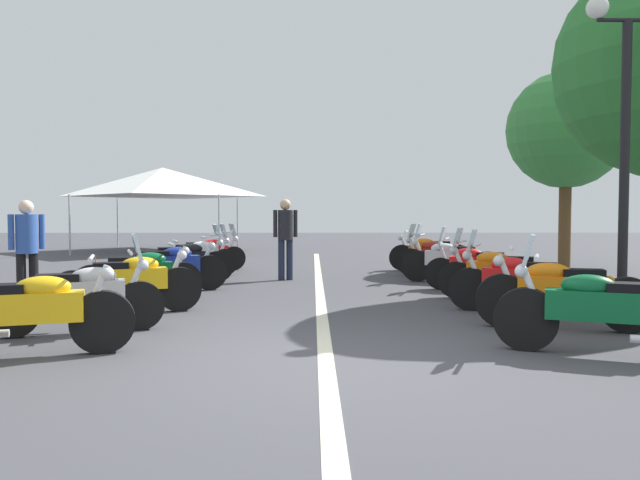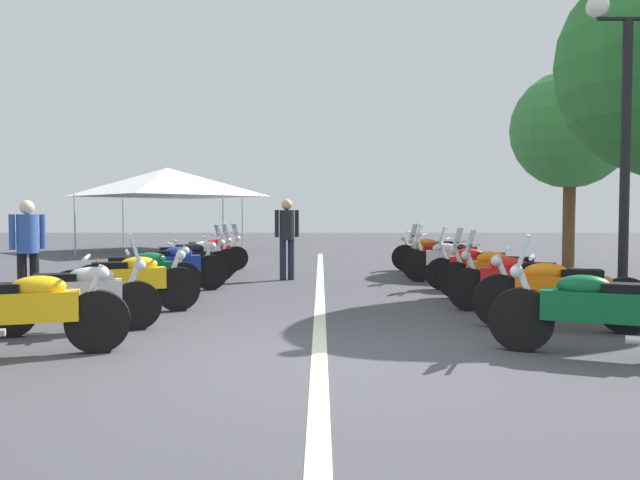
# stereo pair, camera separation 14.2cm
# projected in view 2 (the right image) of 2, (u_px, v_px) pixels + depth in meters

# --- Properties ---
(ground_plane) EXTENTS (80.00, 80.00, 0.00)m
(ground_plane) POSITION_uv_depth(u_px,v_px,m) (319.00, 364.00, 5.77)
(ground_plane) COLOR #424247
(lane_centre_stripe) EXTENTS (20.87, 0.16, 0.01)m
(lane_centre_stripe) POSITION_uv_depth(u_px,v_px,m) (320.00, 291.00, 11.25)
(lane_centre_stripe) COLOR beige
(lane_centre_stripe) RESTS_ON ground_plane
(motorcycle_left_row_0) EXTENTS (0.87, 2.06, 1.00)m
(motorcycle_left_row_0) POSITION_uv_depth(u_px,v_px,m) (22.00, 311.00, 6.04)
(motorcycle_left_row_0) COLOR black
(motorcycle_left_row_0) RESTS_ON ground_plane
(motorcycle_left_row_1) EXTENTS (0.90, 1.93, 1.19)m
(motorcycle_left_row_1) POSITION_uv_depth(u_px,v_px,m) (78.00, 295.00, 7.27)
(motorcycle_left_row_1) COLOR black
(motorcycle_left_row_1) RESTS_ON ground_plane
(motorcycle_left_row_2) EXTENTS (0.94, 2.02, 1.00)m
(motorcycle_left_row_2) POSITION_uv_depth(u_px,v_px,m) (128.00, 282.00, 8.70)
(motorcycle_left_row_2) COLOR black
(motorcycle_left_row_2) RESTS_ON ground_plane
(motorcycle_left_row_3) EXTENTS (0.93, 1.96, 0.99)m
(motorcycle_left_row_3) POSITION_uv_depth(u_px,v_px,m) (140.00, 274.00, 9.87)
(motorcycle_left_row_3) COLOR black
(motorcycle_left_row_3) RESTS_ON ground_plane
(motorcycle_left_row_4) EXTENTS (0.90, 2.13, 1.01)m
(motorcycle_left_row_4) POSITION_uv_depth(u_px,v_px,m) (169.00, 266.00, 11.20)
(motorcycle_left_row_4) COLOR black
(motorcycle_left_row_4) RESTS_ON ground_plane
(motorcycle_left_row_5) EXTENTS (0.95, 2.08, 1.21)m
(motorcycle_left_row_5) POSITION_uv_depth(u_px,v_px,m) (184.00, 260.00, 12.57)
(motorcycle_left_row_5) COLOR black
(motorcycle_left_row_5) RESTS_ON ground_plane
(motorcycle_left_row_6) EXTENTS (0.91, 1.93, 1.20)m
(motorcycle_left_row_6) POSITION_uv_depth(u_px,v_px,m) (198.00, 256.00, 13.90)
(motorcycle_left_row_6) COLOR black
(motorcycle_left_row_6) RESTS_ON ground_plane
(motorcycle_left_row_7) EXTENTS (0.97, 1.93, 1.19)m
(motorcycle_left_row_7) POSITION_uv_depth(u_px,v_px,m) (210.00, 253.00, 15.20)
(motorcycle_left_row_7) COLOR black
(motorcycle_left_row_7) RESTS_ON ground_plane
(motorcycle_right_row_0) EXTENTS (1.03, 2.10, 1.22)m
(motorcycle_right_row_0) POSITION_uv_depth(u_px,v_px,m) (599.00, 310.00, 6.04)
(motorcycle_right_row_0) COLOR black
(motorcycle_right_row_0) RESTS_ON ground_plane
(motorcycle_right_row_1) EXTENTS (0.88, 2.07, 1.02)m
(motorcycle_right_row_1) POSITION_uv_depth(u_px,v_px,m) (560.00, 292.00, 7.43)
(motorcycle_right_row_1) COLOR black
(motorcycle_right_row_1) RESTS_ON ground_plane
(motorcycle_right_row_2) EXTENTS (0.99, 2.01, 1.21)m
(motorcycle_right_row_2) POSITION_uv_depth(u_px,v_px,m) (519.00, 281.00, 8.69)
(motorcycle_right_row_2) COLOR black
(motorcycle_right_row_2) RESTS_ON ground_plane
(motorcycle_right_row_3) EXTENTS (1.05, 2.04, 1.20)m
(motorcycle_right_row_3) POSITION_uv_depth(u_px,v_px,m) (502.00, 273.00, 9.94)
(motorcycle_right_row_3) COLOR black
(motorcycle_right_row_3) RESTS_ON ground_plane
(motorcycle_right_row_4) EXTENTS (0.91, 1.90, 1.19)m
(motorcycle_right_row_4) POSITION_uv_depth(u_px,v_px,m) (477.00, 267.00, 11.21)
(motorcycle_right_row_4) COLOR black
(motorcycle_right_row_4) RESTS_ON ground_plane
(motorcycle_right_row_5) EXTENTS (0.94, 2.04, 1.22)m
(motorcycle_right_row_5) POSITION_uv_depth(u_px,v_px,m) (452.00, 260.00, 12.56)
(motorcycle_right_row_5) COLOR black
(motorcycle_right_row_5) RESTS_ON ground_plane
(motorcycle_right_row_6) EXTENTS (0.99, 1.88, 1.21)m
(motorcycle_right_row_6) POSITION_uv_depth(u_px,v_px,m) (441.00, 256.00, 13.76)
(motorcycle_right_row_6) COLOR black
(motorcycle_right_row_6) RESTS_ON ground_plane
(motorcycle_right_row_7) EXTENTS (0.86, 2.05, 1.01)m
(motorcycle_right_row_7) POSITION_uv_depth(u_px,v_px,m) (433.00, 253.00, 15.08)
(motorcycle_right_row_7) COLOR black
(motorcycle_right_row_7) RESTS_ON ground_plane
(street_lamp_twin_globe) EXTENTS (0.32, 1.22, 4.61)m
(street_lamp_twin_globe) POSITION_uv_depth(u_px,v_px,m) (627.00, 95.00, 8.88)
(street_lamp_twin_globe) COLOR black
(street_lamp_twin_globe) RESTS_ON ground_plane
(traffic_cone_1) EXTENTS (0.36, 0.36, 0.61)m
(traffic_cone_1) POSITION_uv_depth(u_px,v_px,m) (97.00, 274.00, 11.48)
(traffic_cone_1) COLOR orange
(traffic_cone_1) RESTS_ON ground_plane
(bystander_0) EXTENTS (0.35, 0.45, 1.64)m
(bystander_0) POSITION_uv_depth(u_px,v_px,m) (28.00, 244.00, 9.52)
(bystander_0) COLOR black
(bystander_0) RESTS_ON ground_plane
(bystander_1) EXTENTS (0.32, 0.52, 1.75)m
(bystander_1) POSITION_uv_depth(u_px,v_px,m) (287.00, 232.00, 13.08)
(bystander_1) COLOR #1E2338
(bystander_1) RESTS_ON ground_plane
(roadside_tree_0) EXTENTS (3.12, 3.12, 5.24)m
(roadside_tree_0) POSITION_uv_depth(u_px,v_px,m) (570.00, 130.00, 16.06)
(roadside_tree_0) COLOR brown
(roadside_tree_0) RESTS_ON ground_plane
(event_tent) EXTENTS (5.68, 5.68, 3.20)m
(event_tent) POSITION_uv_depth(u_px,v_px,m) (167.00, 182.00, 23.35)
(event_tent) COLOR white
(event_tent) RESTS_ON ground_plane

